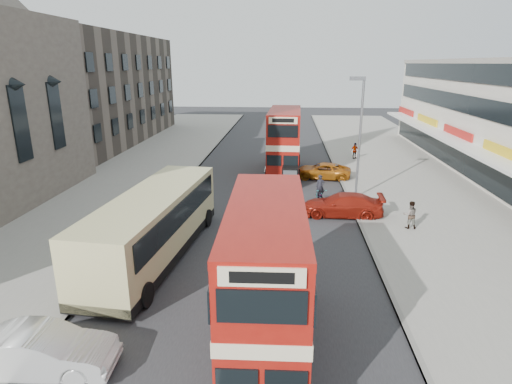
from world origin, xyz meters
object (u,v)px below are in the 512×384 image
at_px(car_left_front, 42,351).
at_px(pedestrian_far, 355,151).
at_px(car_right_b, 322,171).
at_px(bus_second, 285,141).
at_px(street_lamp, 359,129).
at_px(car_right_a, 342,205).
at_px(bus_main, 266,279).
at_px(coach, 154,223).
at_px(pedestrian_near, 410,215).
at_px(cyclist, 320,194).

distance_m(car_left_front, pedestrian_far, 32.98).
relative_size(car_right_b, pedestrian_far, 2.97).
bearing_deg(bus_second, street_lamp, 126.29).
bearing_deg(car_right_a, bus_main, -13.84).
bearing_deg(street_lamp, bus_main, -108.11).
bearing_deg(car_left_front, coach, -10.22).
height_order(street_lamp, car_left_front, street_lamp).
height_order(street_lamp, bus_main, street_lamp).
distance_m(car_right_a, pedestrian_near, 4.03).
xyz_separation_m(pedestrian_near, cyclist, (-4.61, 4.54, -0.31)).
bearing_deg(street_lamp, pedestrian_far, 81.71).
distance_m(car_left_front, cyclist, 19.25).
height_order(car_right_b, cyclist, cyclist).
relative_size(street_lamp, car_right_a, 1.68).
bearing_deg(bus_second, car_right_b, 150.71).
xyz_separation_m(bus_main, pedestrian_far, (7.04, 28.34, -1.57)).
height_order(coach, pedestrian_near, coach).
bearing_deg(car_right_a, bus_second, -157.18).
xyz_separation_m(car_right_a, car_right_b, (-0.56, 8.64, -0.08)).
bearing_deg(bus_second, car_right_a, 110.64).
distance_m(bus_main, cyclist, 15.48).
relative_size(coach, car_right_b, 2.50).
bearing_deg(pedestrian_near, street_lamp, -68.91).
distance_m(car_left_front, car_right_a, 17.83).
relative_size(bus_main, bus_second, 0.92).
bearing_deg(car_right_a, pedestrian_near, 62.32).
bearing_deg(car_right_b, car_left_front, -17.05).
height_order(bus_main, car_left_front, bus_main).
bearing_deg(bus_main, coach, -49.89).
bearing_deg(pedestrian_far, coach, -145.04).
bearing_deg(pedestrian_near, car_left_front, 40.70).
xyz_separation_m(bus_second, car_right_a, (3.64, -10.48, -1.98)).
distance_m(bus_main, car_right_b, 21.66).
bearing_deg(pedestrian_far, bus_second, -167.28).
bearing_deg(cyclist, car_left_front, -126.70).
bearing_deg(bus_main, street_lamp, -109.58).
bearing_deg(pedestrian_near, pedestrian_far, -89.15).
relative_size(car_right_a, pedestrian_near, 3.05).
distance_m(street_lamp, pedestrian_far, 12.98).
distance_m(coach, car_right_b, 17.54).
height_order(street_lamp, coach, street_lamp).
xyz_separation_m(coach, pedestrian_near, (13.04, 4.24, -0.78)).
bearing_deg(bus_second, pedestrian_near, 120.86).
bearing_deg(bus_main, pedestrian_far, -105.43).
bearing_deg(street_lamp, pedestrian_near, -68.51).
xyz_separation_m(street_lamp, car_left_front, (-11.86, -17.76, -4.07)).
xyz_separation_m(street_lamp, bus_main, (-5.26, -16.09, -2.31)).
height_order(street_lamp, cyclist, street_lamp).
distance_m(street_lamp, car_left_front, 21.74).
relative_size(car_left_front, car_right_a, 0.90).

